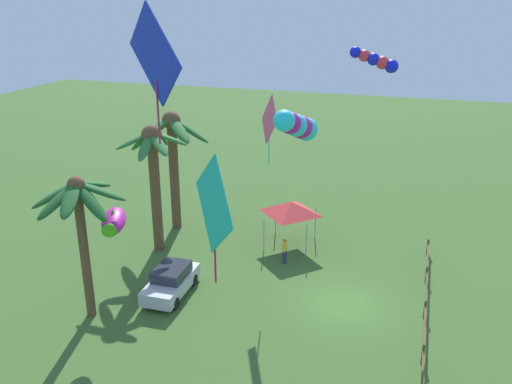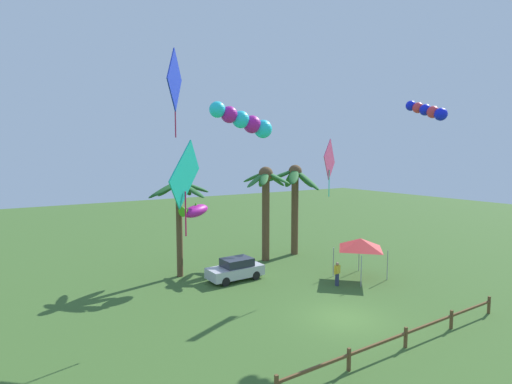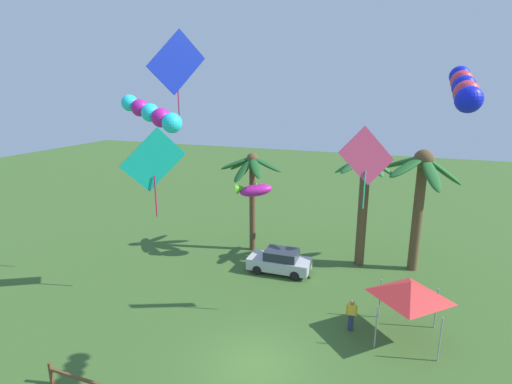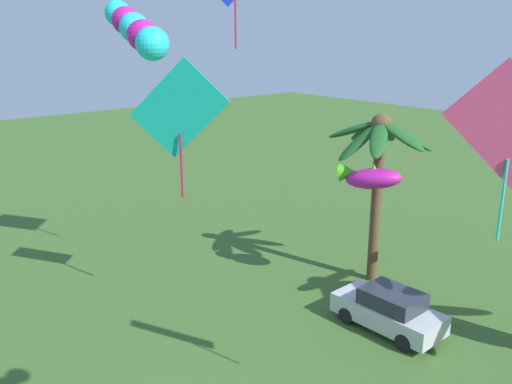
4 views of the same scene
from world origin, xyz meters
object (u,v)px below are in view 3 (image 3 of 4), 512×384
palm_tree_2 (364,183)px  festival_tent (410,290)px  kite_diamond_0 (366,157)px  spectator_0 (351,315)px  kite_tube_1 (464,89)px  palm_tree_0 (252,175)px  parked_car_0 (280,261)px  palm_tree_1 (421,183)px  kite_tube_3 (153,114)px  kite_diamond_4 (177,64)px  kite_diamond_2 (153,161)px  kite_fish_5 (254,190)px

palm_tree_2 → festival_tent: (2.99, -7.47, -3.05)m
kite_diamond_0 → spectator_0: bearing=-95.4°
spectator_0 → kite_tube_1: (3.14, -4.02, 10.48)m
palm_tree_0 → parked_car_0: size_ratio=1.80×
palm_tree_1 → spectator_0: (-2.83, -8.17, -4.94)m
kite_tube_1 → parked_car_0: bearing=133.1°
palm_tree_2 → spectator_0: palm_tree_2 is taller
kite_tube_3 → parked_car_0: bearing=63.4°
kite_tube_3 → palm_tree_0: bearing=86.2°
parked_car_0 → kite_diamond_0: (5.15, -3.69, 7.54)m
kite_tube_1 → kite_tube_3: 11.98m
kite_diamond_0 → kite_tube_1: bearing=-59.0°
kite_tube_3 → kite_diamond_4: size_ratio=0.64×
parked_car_0 → kite_tube_3: (-3.66, -7.30, 9.49)m
palm_tree_0 → kite_tube_3: (-0.67, -10.10, 4.70)m
kite_diamond_0 → kite_diamond_2: size_ratio=0.80×
spectator_0 → kite_fish_5: (-7.41, 6.24, 4.04)m
parked_car_0 → kite_fish_5: bearing=147.1°
kite_diamond_0 → kite_diamond_4: size_ratio=0.80×
palm_tree_0 → festival_tent: palm_tree_0 is taller
palm_tree_2 → festival_tent: size_ratio=2.70×
kite_tube_3 → kite_diamond_0: bearing=22.3°
festival_tent → kite_diamond_4: kite_diamond_4 is taller
festival_tent → kite_diamond_0: (-2.40, 0.71, 5.82)m
spectator_0 → festival_tent: 3.01m
palm_tree_2 → parked_car_0: size_ratio=1.96×
kite_diamond_4 → palm_tree_1: bearing=25.0°
palm_tree_1 → parked_car_0: 9.95m
kite_diamond_0 → kite_fish_5: size_ratio=1.47×
kite_tube_1 → kite_diamond_2: (-13.79, 3.94, -3.68)m
kite_diamond_4 → kite_tube_3: bearing=-71.5°
kite_diamond_0 → kite_tube_3: (-8.81, -3.61, 1.96)m
kite_diamond_0 → kite_tube_3: bearing=-157.7°
parked_car_0 → kite_diamond_4: kite_diamond_4 is taller
palm_tree_0 → kite_fish_5: 1.59m
festival_tent → kite_diamond_2: 14.13m
parked_car_0 → festival_tent: festival_tent is taller
palm_tree_1 → kite_tube_1: (0.31, -12.19, 5.54)m
kite_tube_3 → kite_fish_5: kite_tube_3 is taller
kite_diamond_0 → kite_tube_1: kite_tube_1 is taller
spectator_0 → palm_tree_1: bearing=70.9°
spectator_0 → kite_tube_3: 13.09m
kite_fish_5 → kite_diamond_4: bearing=-124.4°
palm_tree_0 → kite_fish_5: size_ratio=2.69×
palm_tree_2 → kite_tube_1: size_ratio=2.93×
kite_fish_5 → festival_tent: bearing=-30.9°
palm_tree_0 → kite_diamond_4: size_ratio=1.47×
kite_tube_1 → kite_diamond_4: size_ratio=0.54×
kite_diamond_2 → kite_fish_5: bearing=62.9°
festival_tent → kite_diamond_0: size_ratio=0.74×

